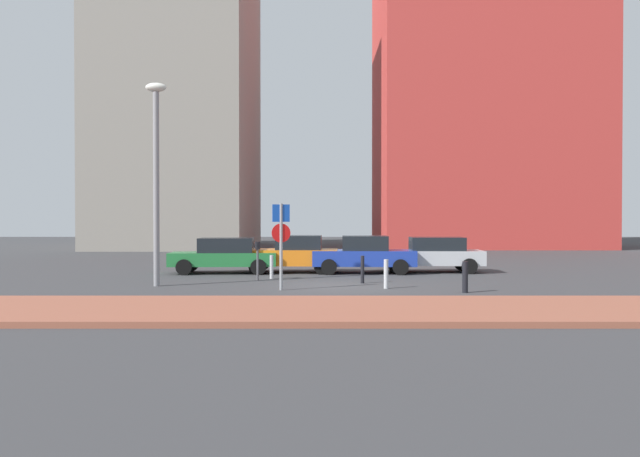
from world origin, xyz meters
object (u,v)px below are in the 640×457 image
at_px(parked_car_green, 223,255).
at_px(parked_car_orange, 291,254).
at_px(parked_car_silver, 430,254).
at_px(street_lamp, 154,166).
at_px(traffic_bollard_mid, 270,267).
at_px(traffic_bollard_edge, 361,269).
at_px(parking_sign_post, 279,236).
at_px(traffic_bollard_near, 463,277).
at_px(parked_car_blue, 362,254).
at_px(traffic_bollard_far, 384,274).
at_px(parking_meter, 256,255).

relative_size(parked_car_green, parked_car_orange, 1.12).
height_order(parked_car_silver, street_lamp, street_lamp).
bearing_deg(traffic_bollard_mid, traffic_bollard_edge, -26.82).
relative_size(parked_car_green, parked_car_silver, 1.00).
xyz_separation_m(parked_car_orange, traffic_bollard_edge, (2.62, -4.51, -0.31)).
distance_m(parking_sign_post, traffic_bollard_near, 5.83).
xyz_separation_m(street_lamp, traffic_bollard_mid, (3.65, 2.60, -3.57)).
relative_size(parking_sign_post, traffic_bollard_mid, 3.07).
xyz_separation_m(parked_car_orange, parked_car_blue, (2.98, -0.31, -0.01)).
relative_size(traffic_bollard_mid, traffic_bollard_edge, 0.92).
height_order(traffic_bollard_near, traffic_bollard_far, traffic_bollard_near).
distance_m(parked_car_orange, parking_meter, 3.60).
bearing_deg(traffic_bollard_near, traffic_bollard_mid, 144.06).
relative_size(parked_car_orange, traffic_bollard_edge, 4.11).
bearing_deg(parked_car_orange, traffic_bollard_near, -52.94).
relative_size(parking_meter, street_lamp, 0.21).
distance_m(parked_car_orange, traffic_bollard_edge, 5.23).
relative_size(parked_car_green, parking_meter, 3.14).
height_order(parking_meter, traffic_bollard_near, parking_meter).
bearing_deg(traffic_bollard_edge, traffic_bollard_mid, 153.18).
relative_size(parking_sign_post, street_lamp, 0.40).
xyz_separation_m(parking_meter, traffic_bollard_edge, (3.78, -1.10, -0.44)).
relative_size(traffic_bollard_near, traffic_bollard_far, 1.01).
distance_m(parked_car_green, traffic_bollard_near, 10.92).
distance_m(parked_car_orange, parked_car_silver, 5.88).
height_order(parked_car_orange, traffic_bollard_far, parked_car_orange).
xyz_separation_m(parked_car_silver, traffic_bollard_mid, (-6.57, -2.99, -0.33)).
relative_size(parking_meter, traffic_bollard_edge, 1.47).
relative_size(parked_car_green, traffic_bollard_edge, 4.61).
bearing_deg(parked_car_green, traffic_bollard_edge, -37.11).
height_order(parked_car_green, traffic_bollard_edge, parked_car_green).
distance_m(parked_car_silver, street_lamp, 12.10).
bearing_deg(parked_car_green, parking_sign_post, -66.44).
bearing_deg(traffic_bollard_far, street_lamp, 174.33).
xyz_separation_m(traffic_bollard_mid, traffic_bollard_far, (3.96, -3.36, 0.03)).
distance_m(traffic_bollard_mid, traffic_bollard_far, 5.19).
relative_size(parked_car_silver, traffic_bollard_edge, 4.60).
distance_m(parked_car_green, parked_car_blue, 5.81).
xyz_separation_m(parked_car_silver, parking_sign_post, (-5.97, -6.82, 0.95)).
height_order(street_lamp, traffic_bollard_far, street_lamp).
relative_size(parked_car_green, traffic_bollard_mid, 4.99).
height_order(parking_sign_post, street_lamp, street_lamp).
xyz_separation_m(parked_car_silver, street_lamp, (-10.22, -5.59, 3.24)).
distance_m(traffic_bollard_mid, traffic_bollard_edge, 3.71).
height_order(street_lamp, traffic_bollard_near, street_lamp).
relative_size(parked_car_orange, parking_sign_post, 1.45).
distance_m(parked_car_orange, traffic_bollard_far, 7.01).
bearing_deg(parked_car_silver, parking_meter, -153.13).
relative_size(parked_car_green, parking_sign_post, 1.63).
distance_m(parked_car_blue, street_lamp, 9.51).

